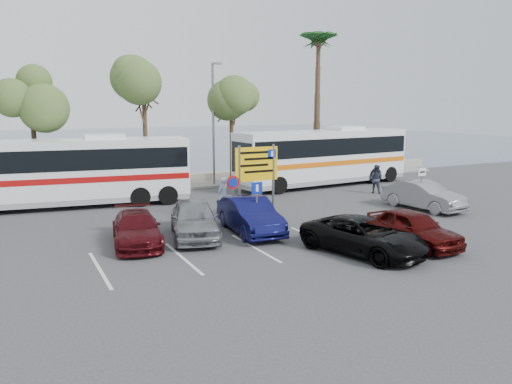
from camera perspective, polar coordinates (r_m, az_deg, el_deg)
name	(u,v)px	position (r m, az deg, el deg)	size (l,w,h in m)	color
ground	(270,238)	(20.75, 1.58, -5.27)	(120.00, 120.00, 0.00)	#353538
kerb_strip	(170,187)	(33.46, -9.83, 0.54)	(44.00, 2.40, 0.15)	gray
seawall	(161,180)	(35.33, -10.78, 1.37)	(48.00, 0.80, 0.60)	gray
sea	(78,143)	(78.41, -19.72, 5.35)	(140.00, 140.00, 0.00)	#415269
tree_left	(31,95)	(31.68, -24.35, 10.07)	(3.20, 3.20, 7.20)	#382619
tree_mid	(143,85)	(32.66, -12.74, 11.81)	(3.20, 3.20, 8.00)	#382619
tree_right	(231,94)	(34.60, -2.85, 11.10)	(3.20, 3.20, 7.40)	#382619
palm_tree	(319,44)	(38.23, 7.16, 16.49)	(4.80, 4.80, 11.20)	#382619
street_lamp_right	(214,118)	(33.58, -4.86, 8.44)	(0.45, 1.15, 8.01)	slate
direction_sign	(257,170)	(23.52, 0.08, 2.57)	(2.20, 0.12, 3.60)	slate
sign_no_stop	(233,193)	(22.25, -2.67, -0.09)	(0.60, 0.08, 2.35)	slate
sign_parking	(257,200)	(21.02, 0.10, -0.96)	(0.50, 0.07, 2.25)	slate
sign_taxi	(421,183)	(27.46, 18.38, 1.00)	(0.50, 0.07, 2.20)	slate
lane_markings	(256,247)	(19.39, 0.00, -6.35)	(12.02, 4.20, 0.01)	silver
coach_bus_left	(71,174)	(28.53, -20.42, 1.96)	(12.67, 4.16, 3.88)	white
coach_bus_right	(323,159)	(34.28, 7.69, 3.81)	(13.00, 3.82, 3.99)	white
car_silver_a	(194,219)	(20.82, -7.07, -3.06)	(1.86, 4.63, 1.58)	gray
car_blue	(250,215)	(21.42, -0.71, -2.68)	(1.62, 4.64, 1.53)	#0F1048
car_maroon	(136,229)	(20.20, -13.50, -4.10)	(1.79, 4.40, 1.28)	#480C11
car_red	(413,228)	(20.41, 17.49, -3.94)	(1.67, 4.16, 1.42)	#410A09
suv_black	(364,236)	(18.86, 12.21, -4.94)	(2.23, 4.83, 1.34)	black
car_silver_b	(423,195)	(27.72, 18.59, -0.36)	(1.57, 4.51, 1.49)	gray
pedestrian_near	(223,196)	(24.96, -3.80, -0.45)	(0.70, 0.46, 1.91)	#9CBBE4
pedestrian_far	(376,179)	(31.99, 13.54, 1.46)	(0.87, 0.67, 1.78)	#2F3547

